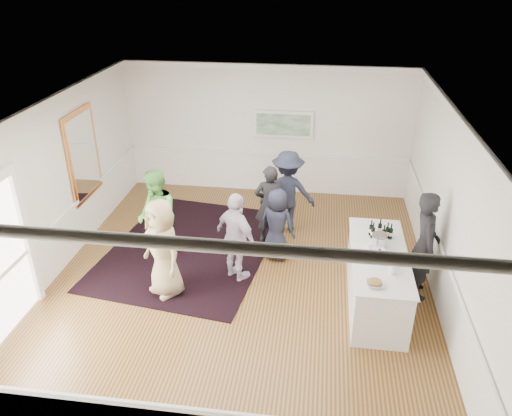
# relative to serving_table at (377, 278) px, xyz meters

# --- Properties ---
(floor) EXTENTS (8.00, 8.00, 0.00)m
(floor) POSITION_rel_serving_table_xyz_m (-2.41, 0.40, -0.50)
(floor) COLOR brown
(floor) RESTS_ON ground
(ceiling) EXTENTS (7.00, 8.00, 0.02)m
(ceiling) POSITION_rel_serving_table_xyz_m (-2.41, 0.40, 2.70)
(ceiling) COLOR white
(ceiling) RESTS_ON wall_back
(wall_left) EXTENTS (0.02, 8.00, 3.20)m
(wall_left) POSITION_rel_serving_table_xyz_m (-5.91, 0.40, 1.10)
(wall_left) COLOR white
(wall_left) RESTS_ON floor
(wall_right) EXTENTS (0.02, 8.00, 3.20)m
(wall_right) POSITION_rel_serving_table_xyz_m (1.09, 0.40, 1.10)
(wall_right) COLOR white
(wall_right) RESTS_ON floor
(wall_back) EXTENTS (7.00, 0.02, 3.20)m
(wall_back) POSITION_rel_serving_table_xyz_m (-2.41, 4.40, 1.10)
(wall_back) COLOR white
(wall_back) RESTS_ON floor
(wall_front) EXTENTS (7.00, 0.02, 3.20)m
(wall_front) POSITION_rel_serving_table_xyz_m (-2.41, -3.60, 1.10)
(wall_front) COLOR white
(wall_front) RESTS_ON floor
(wainscoting) EXTENTS (7.00, 8.00, 1.00)m
(wainscoting) POSITION_rel_serving_table_xyz_m (-2.41, 0.40, -0.00)
(wainscoting) COLOR white
(wainscoting) RESTS_ON floor
(mirror) EXTENTS (0.05, 1.25, 1.85)m
(mirror) POSITION_rel_serving_table_xyz_m (-5.86, 1.70, 1.30)
(mirror) COLOR #E98E44
(mirror) RESTS_ON wall_left
(landscape_painting) EXTENTS (1.44, 0.06, 0.66)m
(landscape_painting) POSITION_rel_serving_table_xyz_m (-2.01, 4.35, 1.28)
(landscape_painting) COLOR white
(landscape_painting) RESTS_ON wall_back
(area_rug) EXTENTS (3.63, 4.46, 0.02)m
(area_rug) POSITION_rel_serving_table_xyz_m (-3.63, 1.31, -0.49)
(area_rug) COLOR black
(area_rug) RESTS_ON floor
(serving_table) EXTENTS (0.93, 2.46, 1.00)m
(serving_table) POSITION_rel_serving_table_xyz_m (0.00, 0.00, 0.00)
(serving_table) COLOR silver
(serving_table) RESTS_ON floor
(bartender) EXTENTS (0.48, 0.73, 1.98)m
(bartender) POSITION_rel_serving_table_xyz_m (0.79, 0.38, 0.49)
(bartender) COLOR black
(bartender) RESTS_ON floor
(guest_tan) EXTENTS (1.06, 1.02, 1.83)m
(guest_tan) POSITION_rel_serving_table_xyz_m (-3.68, -0.20, 0.41)
(guest_tan) COLOR #9E8B62
(guest_tan) RESTS_ON floor
(guest_green) EXTENTS (1.08, 1.13, 1.84)m
(guest_green) POSITION_rel_serving_table_xyz_m (-4.14, 0.93, 0.42)
(guest_green) COLOR #55A843
(guest_green) RESTS_ON floor
(guest_lilac) EXTENTS (1.05, 0.97, 1.73)m
(guest_lilac) POSITION_rel_serving_table_xyz_m (-2.49, 0.41, 0.36)
(guest_lilac) COLOR silver
(guest_lilac) RESTS_ON floor
(guest_dark_a) EXTENTS (1.20, 0.71, 1.84)m
(guest_dark_a) POSITION_rel_serving_table_xyz_m (-1.73, 2.37, 0.42)
(guest_dark_a) COLOR #1D2030
(guest_dark_a) RESTS_ON floor
(guest_dark_b) EXTENTS (0.69, 0.53, 1.71)m
(guest_dark_b) POSITION_rel_serving_table_xyz_m (-2.06, 1.85, 0.35)
(guest_dark_b) COLOR black
(guest_dark_b) RESTS_ON floor
(guest_navy) EXTENTS (0.84, 0.70, 1.48)m
(guest_navy) POSITION_rel_serving_table_xyz_m (-1.84, 1.23, 0.24)
(guest_navy) COLOR #1D2030
(guest_navy) RESTS_ON floor
(wine_bottles) EXTENTS (0.41, 0.29, 0.31)m
(wine_bottles) POSITION_rel_serving_table_xyz_m (0.05, 0.56, 0.65)
(wine_bottles) COLOR black
(wine_bottles) RESTS_ON serving_table
(juice_pitchers) EXTENTS (0.47, 0.61, 0.24)m
(juice_pitchers) POSITION_rel_serving_table_xyz_m (0.00, -0.30, 0.62)
(juice_pitchers) COLOR #6DB340
(juice_pitchers) RESTS_ON serving_table
(ice_bucket) EXTENTS (0.26, 0.26, 0.25)m
(ice_bucket) POSITION_rel_serving_table_xyz_m (-0.01, 0.21, 0.61)
(ice_bucket) COLOR silver
(ice_bucket) RESTS_ON serving_table
(nut_bowl) EXTENTS (0.28, 0.28, 0.07)m
(nut_bowl) POSITION_rel_serving_table_xyz_m (-0.15, -0.92, 0.53)
(nut_bowl) COLOR white
(nut_bowl) RESTS_ON serving_table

